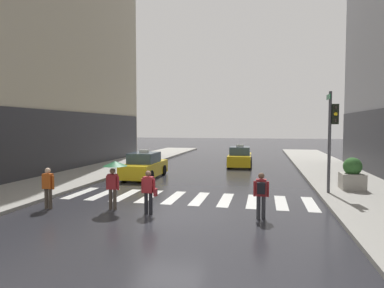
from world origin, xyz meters
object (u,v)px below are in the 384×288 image
at_px(pedestrian_with_backpack, 261,192).
at_px(pedestrian_with_handbag, 149,190).
at_px(taxi_second, 240,157).
at_px(traffic_light_pole, 332,127).
at_px(pedestrian_with_umbrella, 114,172).
at_px(taxi_lead, 145,166).
at_px(planter_near_corner, 352,175).
at_px(pedestrian_plain_coat, 48,186).

bearing_deg(pedestrian_with_backpack, pedestrian_with_handbag, -176.15).
height_order(pedestrian_with_backpack, pedestrian_with_handbag, same).
bearing_deg(taxi_second, pedestrian_with_backpack, -83.23).
bearing_deg(pedestrian_with_handbag, traffic_light_pole, 33.98).
relative_size(pedestrian_with_umbrella, pedestrian_with_handbag, 1.18).
xyz_separation_m(taxi_lead, planter_near_corner, (11.84, -2.20, 0.15)).
relative_size(taxi_second, pedestrian_with_handbag, 2.77).
xyz_separation_m(traffic_light_pole, planter_near_corner, (1.22, 1.14, -2.38)).
distance_m(pedestrian_with_umbrella, pedestrian_plain_coat, 2.75).
height_order(pedestrian_with_handbag, pedestrian_plain_coat, same).
bearing_deg(pedestrian_plain_coat, pedestrian_with_backpack, 2.55).
bearing_deg(taxi_lead, traffic_light_pole, -17.49).
xyz_separation_m(taxi_lead, pedestrian_with_handbag, (3.28, -8.29, 0.21)).
relative_size(taxi_second, pedestrian_with_umbrella, 2.36).
height_order(pedestrian_with_umbrella, pedestrian_plain_coat, pedestrian_with_umbrella).
bearing_deg(pedestrian_with_umbrella, taxi_lead, 102.24).
height_order(traffic_light_pole, pedestrian_plain_coat, traffic_light_pole).
bearing_deg(traffic_light_pole, planter_near_corner, 43.05).
bearing_deg(taxi_second, pedestrian_with_handbag, -98.36).
xyz_separation_m(traffic_light_pole, pedestrian_with_handbag, (-7.33, -4.94, -2.32)).
height_order(taxi_second, planter_near_corner, taxi_second).
bearing_deg(taxi_second, taxi_lead, -127.14).
bearing_deg(taxi_lead, taxi_second, 52.86).
xyz_separation_m(pedestrian_with_handbag, planter_near_corner, (8.56, 6.09, -0.06)).
height_order(pedestrian_with_backpack, planter_near_corner, planter_near_corner).
relative_size(traffic_light_pole, pedestrian_with_umbrella, 2.47).
xyz_separation_m(taxi_lead, pedestrian_with_umbrella, (1.72, -7.95, 0.79)).
xyz_separation_m(pedestrian_with_backpack, planter_near_corner, (4.43, 5.81, -0.10)).
height_order(traffic_light_pole, taxi_lead, traffic_light_pole).
height_order(taxi_second, pedestrian_with_backpack, taxi_second).
xyz_separation_m(pedestrian_with_umbrella, pedestrian_plain_coat, (-2.66, -0.44, -0.58)).
bearing_deg(taxi_second, traffic_light_pole, -64.83).
height_order(pedestrian_with_umbrella, pedestrian_with_backpack, pedestrian_with_umbrella).
height_order(taxi_lead, planter_near_corner, taxi_lead).
height_order(taxi_lead, pedestrian_with_umbrella, pedestrian_with_umbrella).
distance_m(traffic_light_pole, pedestrian_with_backpack, 6.11).
height_order(traffic_light_pole, taxi_second, traffic_light_pole).
distance_m(pedestrian_with_umbrella, planter_near_corner, 11.65).
xyz_separation_m(taxi_second, pedestrian_with_handbag, (-2.30, -15.66, 0.21)).
xyz_separation_m(pedestrian_with_umbrella, pedestrian_with_handbag, (1.56, -0.34, -0.58)).
xyz_separation_m(taxi_second, pedestrian_plain_coat, (-6.51, -15.75, 0.21)).
distance_m(taxi_lead, taxi_second, 9.24).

